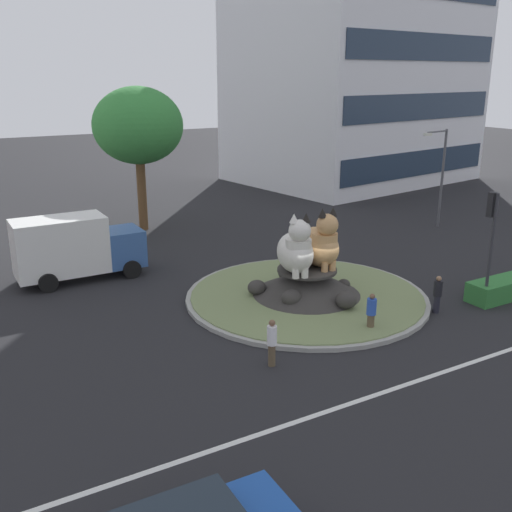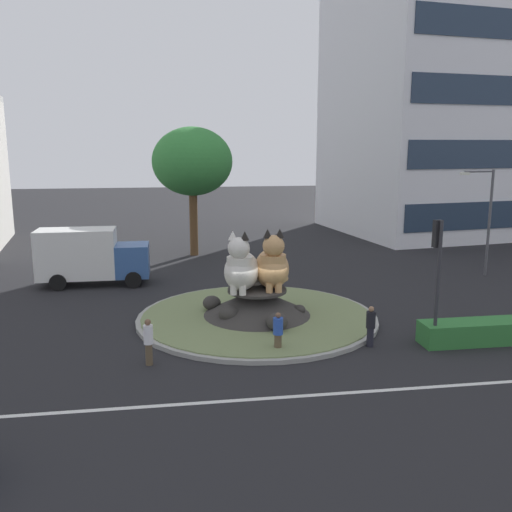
# 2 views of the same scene
# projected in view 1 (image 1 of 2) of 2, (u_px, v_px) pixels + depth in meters

# --- Properties ---
(ground_plane) EXTENTS (160.00, 160.00, 0.00)m
(ground_plane) POSITION_uv_depth(u_px,v_px,m) (306.00, 299.00, 26.50)
(ground_plane) COLOR black
(lane_centreline) EXTENTS (112.00, 0.20, 0.01)m
(lane_centreline) POSITION_uv_depth(u_px,v_px,m) (440.00, 373.00, 19.91)
(lane_centreline) COLOR silver
(lane_centreline) RESTS_ON ground
(roundabout_island) EXTENTS (10.82, 10.82, 1.43)m
(roundabout_island) POSITION_uv_depth(u_px,v_px,m) (306.00, 288.00, 26.34)
(roundabout_island) COLOR gray
(roundabout_island) RESTS_ON ground
(cat_statue_white) EXTENTS (2.26, 2.73, 2.75)m
(cat_statue_white) POSITION_uv_depth(u_px,v_px,m) (296.00, 250.00, 25.28)
(cat_statue_white) COLOR silver
(cat_statue_white) RESTS_ON roundabout_island
(cat_statue_calico) EXTENTS (1.83, 2.72, 2.79)m
(cat_statue_calico) POSITION_uv_depth(u_px,v_px,m) (320.00, 244.00, 26.12)
(cat_statue_calico) COLOR tan
(cat_statue_calico) RESTS_ON roundabout_island
(traffic_light_mast) EXTENTS (0.35, 0.46, 4.99)m
(traffic_light_mast) POSITION_uv_depth(u_px,v_px,m) (491.00, 228.00, 24.78)
(traffic_light_mast) COLOR #2D2D33
(traffic_light_mast) RESTS_ON ground
(office_tower) EXTENTS (21.94, 18.08, 28.16)m
(office_tower) POSITION_uv_depth(u_px,v_px,m) (357.00, 22.00, 52.43)
(office_tower) COLOR silver
(office_tower) RESTS_ON ground
(broadleaf_tree_behind_island) EXTENTS (5.57, 5.57, 8.99)m
(broadleaf_tree_behind_island) POSITION_uv_depth(u_px,v_px,m) (138.00, 126.00, 36.33)
(broadleaf_tree_behind_island) COLOR brown
(broadleaf_tree_behind_island) RESTS_ON ground
(streetlight_arm) EXTENTS (2.32, 0.56, 6.34)m
(streetlight_arm) POSITION_uv_depth(u_px,v_px,m) (440.00, 170.00, 37.67)
(streetlight_arm) COLOR #4C4C51
(streetlight_arm) RESTS_ON ground
(pedestrian_black_shirt) EXTENTS (0.36, 0.36, 1.63)m
(pedestrian_black_shirt) POSITION_uv_depth(u_px,v_px,m) (437.00, 294.00, 24.71)
(pedestrian_black_shirt) COLOR black
(pedestrian_black_shirt) RESTS_ON ground
(pedestrian_blue_shirt) EXTENTS (0.38, 0.38, 1.60)m
(pedestrian_blue_shirt) POSITION_uv_depth(u_px,v_px,m) (371.00, 312.00, 22.86)
(pedestrian_blue_shirt) COLOR brown
(pedestrian_blue_shirt) RESTS_ON ground
(pedestrian_white_shirt) EXTENTS (0.35, 0.35, 1.72)m
(pedestrian_white_shirt) POSITION_uv_depth(u_px,v_px,m) (272.00, 342.00, 20.17)
(pedestrian_white_shirt) COLOR brown
(pedestrian_white_shirt) RESTS_ON ground
(delivery_box_truck) EXTENTS (6.06, 2.42, 3.18)m
(delivery_box_truck) POSITION_uv_depth(u_px,v_px,m) (75.00, 247.00, 28.42)
(delivery_box_truck) COLOR #335693
(delivery_box_truck) RESTS_ON ground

